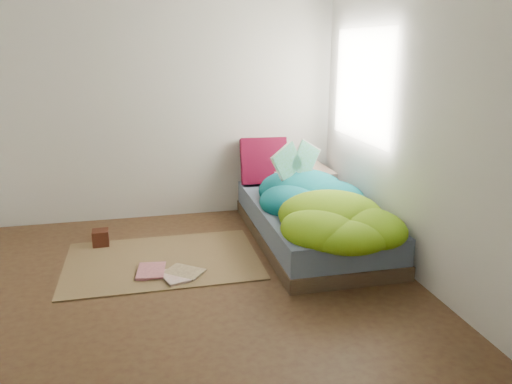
# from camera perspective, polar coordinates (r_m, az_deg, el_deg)

# --- Properties ---
(ground) EXTENTS (3.50, 3.50, 0.00)m
(ground) POSITION_cam_1_polar(r_m,az_deg,el_deg) (3.83, -7.92, -10.92)
(ground) COLOR #3F2418
(ground) RESTS_ON ground
(room_walls) EXTENTS (3.54, 3.54, 2.62)m
(room_walls) POSITION_cam_1_polar(r_m,az_deg,el_deg) (3.42, -8.80, 14.16)
(room_walls) COLOR silver
(room_walls) RESTS_ON ground
(bed) EXTENTS (1.00, 2.00, 0.34)m
(bed) POSITION_cam_1_polar(r_m,az_deg,el_deg) (4.65, 6.27, -3.56)
(bed) COLOR #3E2D21
(bed) RESTS_ON ground
(duvet) EXTENTS (0.96, 1.84, 0.34)m
(duvet) POSITION_cam_1_polar(r_m,az_deg,el_deg) (4.35, 7.36, -0.29)
(duvet) COLOR #076B6F
(duvet) RESTS_ON bed
(rug) EXTENTS (1.60, 1.10, 0.01)m
(rug) POSITION_cam_1_polar(r_m,az_deg,el_deg) (4.32, -10.62, -7.70)
(rug) COLOR brown
(rug) RESTS_ON ground
(pillow_floral) EXTENTS (0.72, 0.55, 0.14)m
(pillow_floral) POSITION_cam_1_polar(r_m,az_deg,el_deg) (5.34, 5.25, 1.81)
(pillow_floral) COLOR silver
(pillow_floral) RESTS_ON bed
(pillow_magenta) EXTENTS (0.49, 0.18, 0.48)m
(pillow_magenta) POSITION_cam_1_polar(r_m,az_deg,el_deg) (5.25, 0.90, 3.54)
(pillow_magenta) COLOR #450419
(pillow_magenta) RESTS_ON bed
(open_book) EXTENTS (0.47, 0.28, 0.28)m
(open_book) POSITION_cam_1_polar(r_m,az_deg,el_deg) (4.64, 4.73, 4.83)
(open_book) COLOR #2F8B2D
(open_book) RESTS_ON duvet
(wooden_box) EXTENTS (0.15, 0.15, 0.14)m
(wooden_box) POSITION_cam_1_polar(r_m,az_deg,el_deg) (4.73, -17.32, -5.00)
(wooden_box) COLOR black
(wooden_box) RESTS_ON rug
(floor_book_a) EXTENTS (0.28, 0.33, 0.02)m
(floor_book_a) POSITION_cam_1_polar(r_m,az_deg,el_deg) (3.96, -10.49, -9.76)
(floor_book_a) COLOR silver
(floor_book_a) RESTS_ON rug
(floor_book_b) EXTENTS (0.25, 0.32, 0.03)m
(floor_book_b) POSITION_cam_1_polar(r_m,az_deg,el_deg) (4.11, -13.45, -8.86)
(floor_book_b) COLOR #D77C80
(floor_book_b) RESTS_ON rug
(floor_book_c) EXTENTS (0.36, 0.34, 0.02)m
(floor_book_c) POSITION_cam_1_polar(r_m,az_deg,el_deg) (3.96, -9.02, -9.62)
(floor_book_c) COLOR tan
(floor_book_c) RESTS_ON rug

